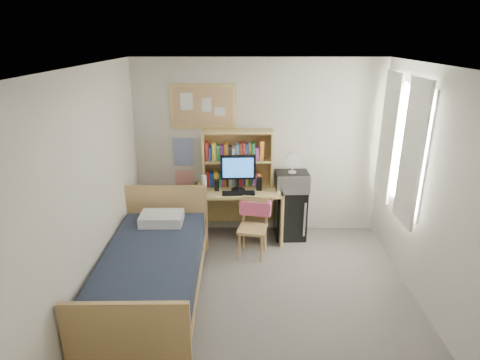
{
  "coord_description": "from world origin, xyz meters",
  "views": [
    {
      "loc": [
        -0.19,
        -3.62,
        2.88
      ],
      "look_at": [
        -0.25,
        1.2,
        1.13
      ],
      "focal_mm": 30.0,
      "sensor_mm": 36.0,
      "label": 1
    }
  ],
  "objects_px": {
    "monitor": "(238,173)",
    "desk_fan": "(293,163)",
    "desk": "(238,214)",
    "microwave": "(292,181)",
    "desk_chair": "(253,229)",
    "bed": "(152,276)",
    "speaker_right": "(259,184)",
    "bulletin_board": "(203,107)",
    "speaker_left": "(217,185)",
    "mini_fridge": "(290,213)"
  },
  "relations": [
    {
      "from": "desk_chair",
      "to": "mini_fridge",
      "type": "xyz_separation_m",
      "value": [
        0.57,
        0.58,
        -0.03
      ]
    },
    {
      "from": "monitor",
      "to": "desk_fan",
      "type": "bearing_deg",
      "value": 5.48
    },
    {
      "from": "speaker_left",
      "to": "speaker_right",
      "type": "distance_m",
      "value": 0.6
    },
    {
      "from": "desk_chair",
      "to": "speaker_left",
      "type": "xyz_separation_m",
      "value": [
        -0.5,
        0.42,
        0.47
      ]
    },
    {
      "from": "microwave",
      "to": "desk_fan",
      "type": "height_order",
      "value": "desk_fan"
    },
    {
      "from": "desk_chair",
      "to": "bulletin_board",
      "type": "bearing_deg",
      "value": 142.2
    },
    {
      "from": "desk",
      "to": "microwave",
      "type": "xyz_separation_m",
      "value": [
        0.78,
        0.06,
        0.49
      ]
    },
    {
      "from": "mini_fridge",
      "to": "desk_fan",
      "type": "height_order",
      "value": "desk_fan"
    },
    {
      "from": "bulletin_board",
      "to": "speaker_left",
      "type": "relative_size",
      "value": 5.64
    },
    {
      "from": "bulletin_board",
      "to": "speaker_left",
      "type": "height_order",
      "value": "bulletin_board"
    },
    {
      "from": "microwave",
      "to": "bulletin_board",
      "type": "bearing_deg",
      "value": 165.48
    },
    {
      "from": "mini_fridge",
      "to": "desk_fan",
      "type": "distance_m",
      "value": 0.79
    },
    {
      "from": "microwave",
      "to": "bed",
      "type": "bearing_deg",
      "value": -141.25
    },
    {
      "from": "desk_chair",
      "to": "monitor",
      "type": "xyz_separation_m",
      "value": [
        -0.2,
        0.44,
        0.65
      ]
    },
    {
      "from": "mini_fridge",
      "to": "desk_fan",
      "type": "relative_size",
      "value": 2.65
    },
    {
      "from": "desk_chair",
      "to": "speaker_left",
      "type": "height_order",
      "value": "speaker_left"
    },
    {
      "from": "desk_fan",
      "to": "speaker_right",
      "type": "bearing_deg",
      "value": -170.86
    },
    {
      "from": "bulletin_board",
      "to": "desk",
      "type": "bearing_deg",
      "value": -32.96
    },
    {
      "from": "bed",
      "to": "monitor",
      "type": "bearing_deg",
      "value": 54.74
    },
    {
      "from": "desk",
      "to": "desk_fan",
      "type": "distance_m",
      "value": 1.1
    },
    {
      "from": "bulletin_board",
      "to": "desk_chair",
      "type": "height_order",
      "value": "bulletin_board"
    },
    {
      "from": "desk",
      "to": "desk_chair",
      "type": "height_order",
      "value": "desk_chair"
    },
    {
      "from": "monitor",
      "to": "speaker_left",
      "type": "height_order",
      "value": "monitor"
    },
    {
      "from": "monitor",
      "to": "desk_fan",
      "type": "relative_size",
      "value": 1.85
    },
    {
      "from": "bulletin_board",
      "to": "bed",
      "type": "xyz_separation_m",
      "value": [
        -0.46,
        -1.8,
        -1.62
      ]
    },
    {
      "from": "bed",
      "to": "desk_fan",
      "type": "xyz_separation_m",
      "value": [
        1.73,
        1.54,
        0.87
      ]
    },
    {
      "from": "speaker_left",
      "to": "desk",
      "type": "bearing_deg",
      "value": 11.31
    },
    {
      "from": "mini_fridge",
      "to": "speaker_right",
      "type": "height_order",
      "value": "speaker_right"
    },
    {
      "from": "desk",
      "to": "desk_chair",
      "type": "xyz_separation_m",
      "value": [
        0.21,
        -0.5,
        0.01
      ]
    },
    {
      "from": "bulletin_board",
      "to": "speaker_left",
      "type": "distance_m",
      "value": 1.14
    },
    {
      "from": "microwave",
      "to": "speaker_left",
      "type": "bearing_deg",
      "value": -175.76
    },
    {
      "from": "bulletin_board",
      "to": "microwave",
      "type": "bearing_deg",
      "value": -11.72
    },
    {
      "from": "bed",
      "to": "microwave",
      "type": "distance_m",
      "value": 2.39
    },
    {
      "from": "desk",
      "to": "desk_chair",
      "type": "relative_size",
      "value": 1.56
    },
    {
      "from": "monitor",
      "to": "desk_fan",
      "type": "height_order",
      "value": "monitor"
    },
    {
      "from": "bulletin_board",
      "to": "mini_fridge",
      "type": "xyz_separation_m",
      "value": [
        1.27,
        -0.24,
        -1.54
      ]
    },
    {
      "from": "desk_chair",
      "to": "desk_fan",
      "type": "distance_m",
      "value": 1.1
    },
    {
      "from": "desk_chair",
      "to": "bed",
      "type": "xyz_separation_m",
      "value": [
        -1.16,
        -0.98,
        -0.11
      ]
    },
    {
      "from": "desk",
      "to": "speaker_right",
      "type": "height_order",
      "value": "speaker_right"
    },
    {
      "from": "desk",
      "to": "bed",
      "type": "relative_size",
      "value": 0.58
    },
    {
      "from": "mini_fridge",
      "to": "bed",
      "type": "relative_size",
      "value": 0.35
    },
    {
      "from": "desk",
      "to": "monitor",
      "type": "height_order",
      "value": "monitor"
    },
    {
      "from": "speaker_left",
      "to": "desk_fan",
      "type": "bearing_deg",
      "value": 3.96
    },
    {
      "from": "bulletin_board",
      "to": "desk_chair",
      "type": "bearing_deg",
      "value": -49.43
    },
    {
      "from": "desk",
      "to": "bed",
      "type": "height_order",
      "value": "desk"
    },
    {
      "from": "bulletin_board",
      "to": "monitor",
      "type": "xyz_separation_m",
      "value": [
        0.5,
        -0.38,
        -0.87
      ]
    },
    {
      "from": "bed",
      "to": "speaker_left",
      "type": "distance_m",
      "value": 1.65
    },
    {
      "from": "speaker_right",
      "to": "desk_chair",
      "type": "bearing_deg",
      "value": -104.96
    },
    {
      "from": "desk_fan",
      "to": "bulletin_board",
      "type": "bearing_deg",
      "value": 165.48
    },
    {
      "from": "bulletin_board",
      "to": "monitor",
      "type": "height_order",
      "value": "bulletin_board"
    }
  ]
}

